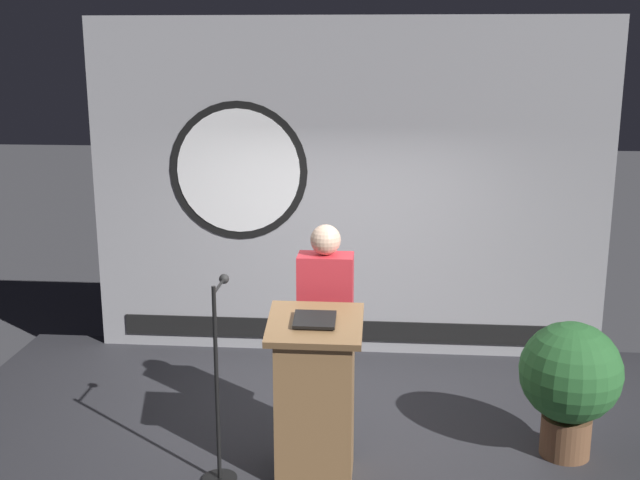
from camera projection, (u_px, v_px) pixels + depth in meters
ground_plane at (333, 474)px, 6.16m from camera, size 40.00×40.00×0.00m
stage_platform at (333, 456)px, 6.12m from camera, size 6.40×4.00×0.30m
banner_display at (343, 191)px, 7.50m from camera, size 4.87×0.12×3.19m
podium at (315, 397)px, 5.46m from camera, size 0.64×0.50×1.19m
speaker_person at (325, 334)px, 5.85m from camera, size 0.40×0.26×1.68m
microphone_stand at (219, 413)px, 5.43m from camera, size 0.24×0.49×1.40m
potted_plant at (570, 378)px, 5.71m from camera, size 0.73×0.73×1.02m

